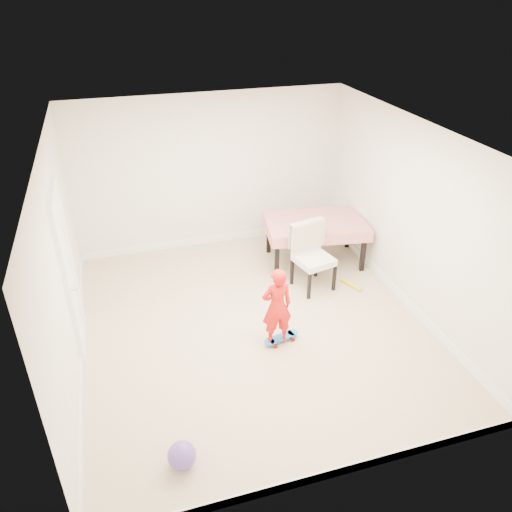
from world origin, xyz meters
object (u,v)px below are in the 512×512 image
object	(u,v)px
skateboard	(281,339)
child	(277,309)
dining_table	(314,241)
dining_chair	(314,258)
balloon	(182,455)

from	to	relation	value
skateboard	child	size ratio (longest dim) A/B	0.46
dining_table	skateboard	bearing A→B (deg)	-114.63
dining_table	dining_chair	world-z (taller)	dining_chair
dining_chair	skateboard	world-z (taller)	dining_chair
balloon	dining_chair	bearing A→B (deg)	46.74
dining_chair	balloon	xyz separation A→B (m)	(-2.42, -2.58, -0.37)
skateboard	balloon	bearing A→B (deg)	-149.72
dining_table	skateboard	size ratio (longest dim) A/B	3.19
child	skateboard	bearing A→B (deg)	-171.69
dining_chair	balloon	distance (m)	3.56
dining_chair	child	xyz separation A→B (m)	(-0.96, -1.09, 0.03)
skateboard	dining_table	bearing A→B (deg)	42.56
skateboard	balloon	world-z (taller)	balloon
dining_table	skateboard	world-z (taller)	dining_table
dining_chair	child	size ratio (longest dim) A/B	0.95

